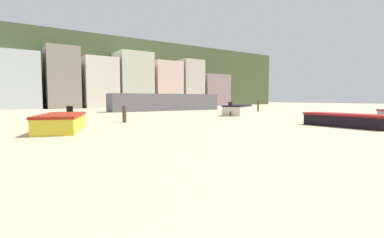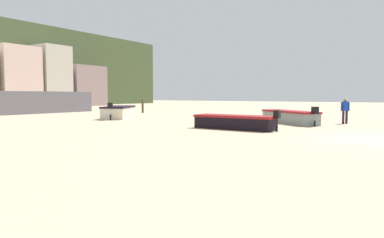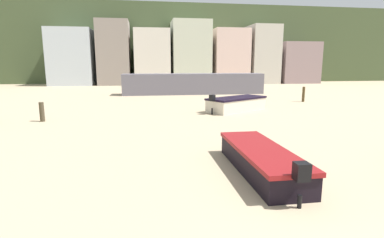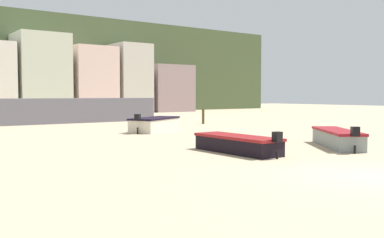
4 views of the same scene
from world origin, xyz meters
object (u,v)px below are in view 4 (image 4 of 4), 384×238
at_px(boat_grey_0, 337,138).
at_px(boat_cream_1, 155,124).
at_px(mooring_post_near_water, 203,116).
at_px(boat_black_3, 237,144).

relative_size(boat_grey_0, boat_cream_1, 0.95).
bearing_deg(boat_cream_1, boat_grey_0, -20.82).
bearing_deg(mooring_post_near_water, boat_grey_0, -105.75).
distance_m(boat_grey_0, boat_cream_1, 12.93).
bearing_deg(mooring_post_near_water, boat_black_3, -122.68).
bearing_deg(boat_cream_1, boat_black_3, -45.30).
xyz_separation_m(boat_grey_0, boat_black_3, (-5.23, 1.18, -0.04)).
xyz_separation_m(boat_cream_1, mooring_post_near_water, (7.12, 3.96, 0.16)).
distance_m(boat_grey_0, boat_black_3, 5.36).
relative_size(boat_cream_1, mooring_post_near_water, 3.66).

